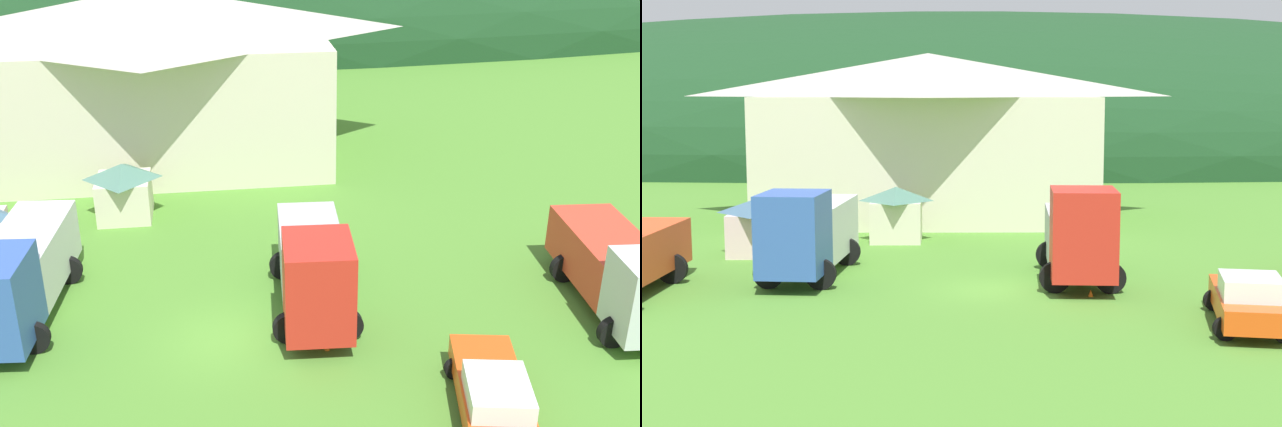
# 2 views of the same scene
# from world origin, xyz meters

# --- Properties ---
(ground_plane) EXTENTS (200.00, 200.00, 0.00)m
(ground_plane) POSITION_xyz_m (0.00, 0.00, 0.00)
(ground_plane) COLOR #4C842D
(forested_hill_backdrop) EXTENTS (176.43, 60.00, 30.11)m
(forested_hill_backdrop) POSITION_xyz_m (0.00, 67.54, 0.00)
(forested_hill_backdrop) COLOR #193D1E
(forested_hill_backdrop) RESTS_ON ground
(depot_building) EXTENTS (19.11, 12.71, 9.08)m
(depot_building) POSITION_xyz_m (-2.93, 19.29, 4.68)
(depot_building) COLOR beige
(depot_building) RESTS_ON ground
(play_shed_cream) EXTENTS (2.53, 2.63, 2.58)m
(play_shed_cream) POSITION_xyz_m (-4.22, 10.80, 1.33)
(play_shed_cream) COLOR beige
(play_shed_cream) RESTS_ON ground
(box_truck_blue) EXTENTS (3.39, 7.98, 3.48)m
(box_truck_blue) POSITION_xyz_m (-7.04, 2.33, 1.80)
(box_truck_blue) COLOR #3356AD
(box_truck_blue) RESTS_ON ground
(crane_truck_red) EXTENTS (3.31, 7.59, 3.68)m
(crane_truck_red) POSITION_xyz_m (3.14, 1.31, 1.81)
(crane_truck_red) COLOR red
(crane_truck_red) RESTS_ON ground
(tow_truck_silver) EXTENTS (3.57, 7.55, 3.20)m
(tow_truck_silver) POSITION_xyz_m (13.88, -0.15, 1.63)
(tow_truck_silver) COLOR silver
(tow_truck_silver) RESTS_ON ground
(service_pickup_orange) EXTENTS (2.96, 5.64, 1.66)m
(service_pickup_orange) POSITION_xyz_m (7.37, -5.29, 0.83)
(service_pickup_orange) COLOR #EA4C15
(service_pickup_orange) RESTS_ON ground
(traffic_cone_near_pickup) EXTENTS (0.36, 0.36, 0.48)m
(traffic_cone_near_pickup) POSITION_xyz_m (3.24, -1.10, 0.00)
(traffic_cone_near_pickup) COLOR orange
(traffic_cone_near_pickup) RESTS_ON ground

